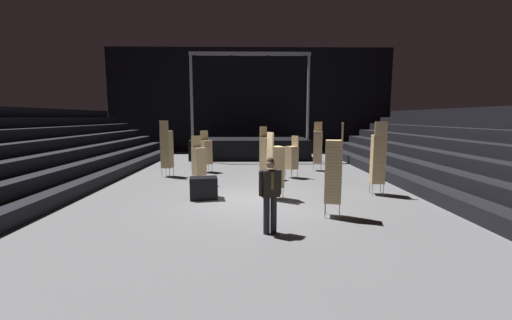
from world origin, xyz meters
TOP-DOWN VIEW (x-y plane):
  - ground_plane at (0.00, 0.00)m, footprint 22.00×30.00m
  - arena_end_wall at (0.00, 15.00)m, footprint 22.00×0.30m
  - bleacher_bank_left at (-8.38, 1.00)m, footprint 5.25×24.00m
  - bleacher_bank_right at (8.38, 1.00)m, footprint 5.25×24.00m
  - stage_riser at (-0.00, 11.00)m, footprint 7.60×3.60m
  - man_with_tie at (0.48, -3.08)m, footprint 0.56×0.36m
  - chair_stack_front_left at (2.26, -1.83)m, footprint 0.54×0.54m
  - chair_stack_front_right at (4.47, 0.67)m, footprint 0.49×0.49m
  - chair_stack_mid_left at (-3.79, 4.26)m, footprint 0.53×0.53m
  - chair_stack_mid_right at (3.42, 5.74)m, footprint 0.52×0.52m
  - chair_stack_mid_centre at (1.87, 3.84)m, footprint 0.61×0.61m
  - chair_stack_rear_left at (0.84, 0.08)m, footprint 0.57×0.57m
  - chair_stack_rear_right at (-2.16, 5.39)m, footprint 0.61×0.61m
  - chair_stack_rear_centre at (0.71, 3.57)m, footprint 0.62×0.62m
  - chair_stack_aisle_left at (-2.05, 2.41)m, footprint 0.62×0.62m
  - equipment_road_case at (-1.54, 0.16)m, footprint 0.98×0.74m

SIDE VIEW (x-z plane):
  - ground_plane at x=0.00m, z-range -0.10..0.00m
  - equipment_road_case at x=-1.54m, z-range 0.00..0.73m
  - stage_riser at x=0.00m, z-range -2.57..4.00m
  - chair_stack_mid_centre at x=1.87m, z-range 0.00..1.88m
  - chair_stack_aisle_left at x=-2.05m, z-range 0.00..1.97m
  - man_with_tie at x=0.48m, z-range 0.12..1.91m
  - chair_stack_rear_right at x=-2.16m, z-range 0.00..2.05m
  - chair_stack_rear_left at x=0.84m, z-range 0.00..2.22m
  - chair_stack_rear_centre at x=0.71m, z-range 0.00..2.30m
  - chair_stack_mid_right at x=3.42m, z-range 0.00..2.47m
  - chair_stack_front_left at x=2.26m, z-range 0.00..2.56m
  - chair_stack_front_right at x=4.47m, z-range 0.00..2.56m
  - chair_stack_mid_left at x=-3.79m, z-range 0.00..2.56m
  - bleacher_bank_left at x=-8.38m, z-range 0.00..3.15m
  - bleacher_bank_right at x=8.38m, z-range 0.00..3.15m
  - arena_end_wall at x=0.00m, z-range 0.00..8.00m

